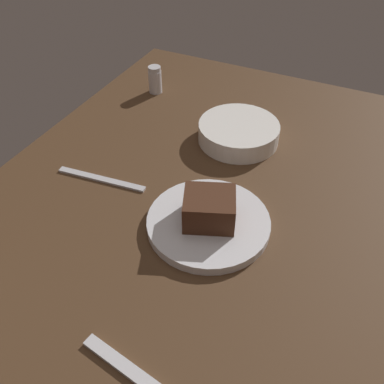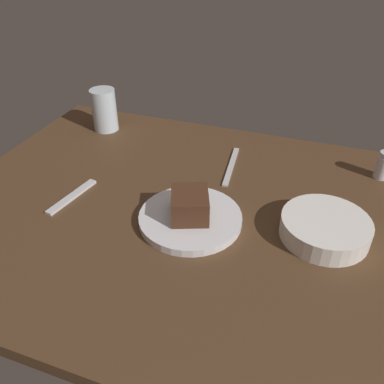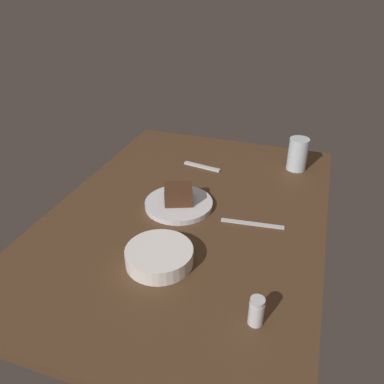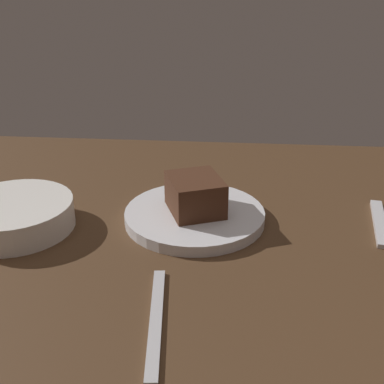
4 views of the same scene
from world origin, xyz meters
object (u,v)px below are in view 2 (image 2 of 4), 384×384
at_px(dessert_plate, 190,218).
at_px(dessert_spoon, 72,197).
at_px(chocolate_cake_slice, 190,205).
at_px(butter_knife, 233,166).
at_px(side_bowl, 325,228).
at_px(water_glass, 104,110).
at_px(salt_shaker, 383,165).

bearing_deg(dessert_plate, dessert_spoon, 2.13).
distance_m(chocolate_cake_slice, butter_knife, 0.25).
height_order(dessert_plate, side_bowl, side_bowl).
bearing_deg(butter_knife, water_glass, -107.54).
distance_m(dessert_spoon, butter_knife, 0.41).
xyz_separation_m(salt_shaker, butter_knife, (0.36, 0.08, -0.03)).
bearing_deg(dessert_spoon, dessert_plate, 101.62).
bearing_deg(dessert_spoon, side_bowl, 105.36).
bearing_deg(side_bowl, chocolate_cake_slice, 9.93).
height_order(salt_shaker, water_glass, water_glass).
distance_m(dessert_plate, side_bowl, 0.28).
xyz_separation_m(dessert_plate, water_glass, (0.39, -0.33, 0.05)).
bearing_deg(butter_knife, side_bowl, 44.89).
bearing_deg(water_glass, dessert_spoon, 106.79).
relative_size(chocolate_cake_slice, salt_shaker, 1.25).
xyz_separation_m(salt_shaker, dessert_spoon, (0.67, 0.33, -0.03)).
bearing_deg(salt_shaker, butter_knife, 12.02).
height_order(salt_shaker, side_bowl, salt_shaker).
bearing_deg(salt_shaker, dessert_spoon, 26.28).
height_order(chocolate_cake_slice, side_bowl, chocolate_cake_slice).
bearing_deg(butter_knife, dessert_spoon, -56.70).
distance_m(dessert_plate, butter_knife, 0.25).
bearing_deg(dessert_spoon, chocolate_cake_slice, 101.44).
xyz_separation_m(side_bowl, butter_knife, (0.24, -0.20, -0.02)).
xyz_separation_m(dessert_plate, salt_shaker, (-0.39, -0.32, 0.03)).
bearing_deg(water_glass, salt_shaker, 179.17).
bearing_deg(salt_shaker, side_bowl, 67.38).
distance_m(water_glass, dessert_spoon, 0.36).
bearing_deg(side_bowl, dessert_spoon, 5.87).
relative_size(chocolate_cake_slice, side_bowl, 0.49).
xyz_separation_m(chocolate_cake_slice, dessert_spoon, (0.29, 0.01, -0.04)).
relative_size(side_bowl, dessert_spoon, 1.19).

